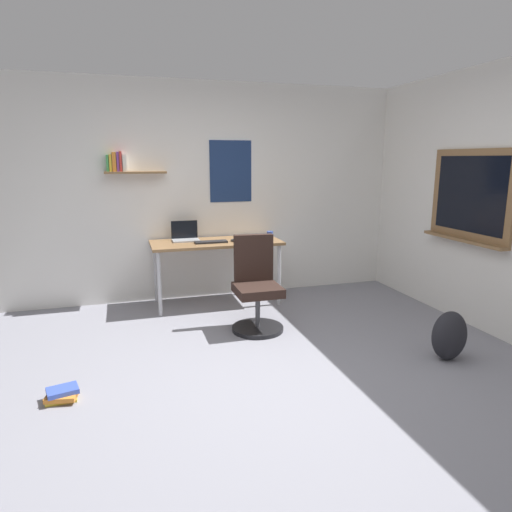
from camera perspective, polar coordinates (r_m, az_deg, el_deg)
ground_plane at (r=3.64m, az=1.68°, el=-15.67°), size 5.20×5.20×0.00m
wall_back at (r=5.61m, az=-6.26°, el=8.05°), size 5.00×0.30×2.60m
desk at (r=5.30m, az=-5.05°, el=1.08°), size 1.51×0.64×0.76m
office_chair at (r=4.55m, az=0.04°, el=-4.30°), size 0.52×0.52×0.95m
laptop at (r=5.37m, az=-8.95°, el=2.52°), size 0.31×0.21×0.23m
keyboard at (r=5.20m, az=-5.70°, el=1.79°), size 0.37×0.13×0.02m
computer_mouse at (r=5.25m, az=-2.70°, el=2.03°), size 0.10×0.06×0.03m
coffee_mug at (r=5.42m, az=1.77°, el=2.66°), size 0.08×0.08×0.09m
backpack at (r=4.25m, az=23.27°, el=-9.24°), size 0.32×0.22×0.43m
book_stack_on_floor at (r=3.65m, az=-23.34°, el=-15.80°), size 0.24×0.21×0.09m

